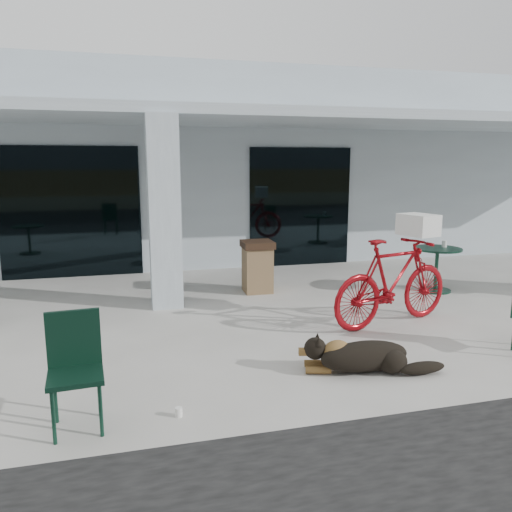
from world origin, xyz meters
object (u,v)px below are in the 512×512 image
object	(u,v)px
bicycle	(393,282)
cafe_chair_near	(75,374)
cafe_table_far	(436,270)
trash_receptacle	(257,267)
dog	(365,354)

from	to	relation	value
bicycle	cafe_chair_near	xyz separation A→B (m)	(-4.23, -1.95, -0.13)
cafe_chair_near	bicycle	bearing A→B (deg)	20.26
cafe_table_far	trash_receptacle	xyz separation A→B (m)	(-3.22, 0.80, 0.07)
cafe_chair_near	cafe_table_far	world-z (taller)	cafe_chair_near
bicycle	trash_receptacle	distance (m)	2.75
cafe_table_far	bicycle	bearing A→B (deg)	-139.22
dog	trash_receptacle	distance (m)	3.82
dog	trash_receptacle	world-z (taller)	trash_receptacle
dog	cafe_table_far	distance (m)	4.22
dog	cafe_chair_near	size ratio (longest dim) A/B	1.17
dog	trash_receptacle	bearing A→B (deg)	109.66
bicycle	cafe_table_far	size ratio (longest dim) A/B	2.49
bicycle	cafe_chair_near	size ratio (longest dim) A/B	2.06
bicycle	trash_receptacle	world-z (taller)	bicycle
bicycle	dog	bearing A→B (deg)	126.20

